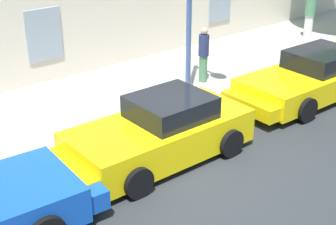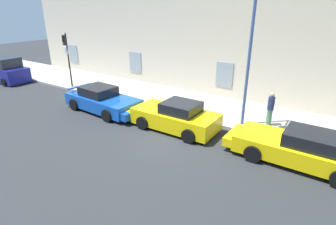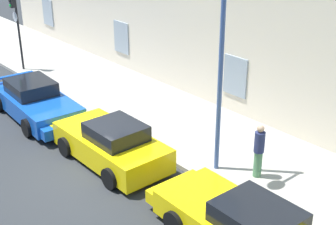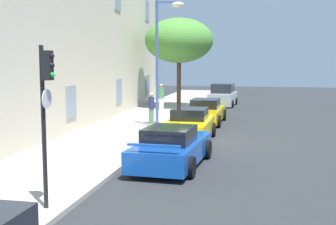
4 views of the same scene
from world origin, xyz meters
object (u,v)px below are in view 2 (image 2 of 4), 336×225
Objects in this scene: hatchback_distant at (7,71)px; pedestrian_strolling at (270,108)px; traffic_light at (67,51)px; street_lamp at (249,34)px; sportscar_white_middle at (295,147)px; sportscar_red_lead at (105,101)px; sportscar_yellow_flank at (173,116)px.

pedestrian_strolling is (19.35, 2.36, 0.16)m from hatchback_distant.
street_lamp is at bearing -0.28° from traffic_light.
pedestrian_strolling is at bearing 3.80° from traffic_light.
traffic_light is at bearing 173.61° from sportscar_white_middle.
street_lamp is at bearing 4.36° from hatchback_distant.
street_lamp reaches higher than traffic_light.
street_lamp is at bearing 14.23° from sportscar_red_lead.
sportscar_yellow_flank is 5.01m from street_lamp.
pedestrian_strolling is (1.12, 0.97, -3.44)m from street_lamp.
sportscar_white_middle is at bearing 0.99° from sportscar_red_lead.
sportscar_white_middle is 5.01m from street_lamp.
sportscar_white_middle is at bearing -58.24° from pedestrian_strolling.
sportscar_yellow_flank is at bearing -146.31° from pedestrian_strolling.
sportscar_red_lead is 1.12× the size of sportscar_yellow_flank.
pedestrian_strolling is at bearing 6.94° from hatchback_distant.
hatchback_distant is 2.14× the size of pedestrian_strolling.
traffic_light reaches higher than sportscar_white_middle.
traffic_light is at bearing 14.25° from hatchback_distant.
sportscar_red_lead is 3.00× the size of pedestrian_strolling.
sportscar_red_lead is 0.79× the size of street_lamp.
sportscar_red_lead is 1.34× the size of traffic_light.
street_lamp reaches higher than sportscar_red_lead.
hatchback_distant is 19.49m from pedestrian_strolling.
street_lamp is (18.23, 1.39, 3.59)m from hatchback_distant.
sportscar_yellow_flank is at bearing -149.60° from street_lamp.
traffic_light is 13.76m from pedestrian_strolling.
sportscar_red_lead reaches higher than sportscar_white_middle.
traffic_light is at bearing 179.72° from street_lamp.
sportscar_red_lead is at bearing -2.22° from hatchback_distant.
street_lamp reaches higher than sportscar_yellow_flank.
hatchback_distant reaches higher than sportscar_white_middle.
traffic_light reaches higher than sportscar_yellow_flank.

